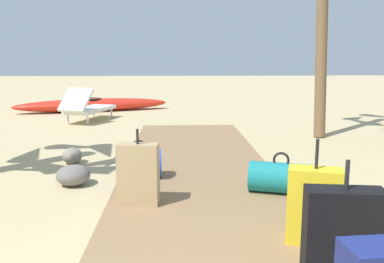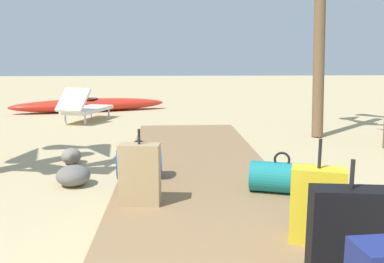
{
  "view_description": "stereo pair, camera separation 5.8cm",
  "coord_description": "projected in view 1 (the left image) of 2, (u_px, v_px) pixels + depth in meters",
  "views": [
    {
      "loc": [
        -0.26,
        -0.69,
        1.41
      ],
      "look_at": [
        -0.07,
        4.05,
        0.55
      ],
      "focal_mm": 37.79,
      "sensor_mm": 36.0,
      "label": 1
    },
    {
      "loc": [
        -0.32,
        -0.69,
        1.41
      ],
      "look_at": [
        -0.07,
        4.05,
        0.55
      ],
      "focal_mm": 37.79,
      "sensor_mm": 36.0,
      "label": 2
    }
  ],
  "objects": [
    {
      "name": "ground_plane",
      "position": [
        204.0,
        209.0,
        3.84
      ],
      "size": [
        60.0,
        60.0,
        0.0
      ],
      "primitive_type": "plane",
      "color": "tan"
    },
    {
      "name": "boardwalk",
      "position": [
        199.0,
        182.0,
        4.55
      ],
      "size": [
        1.82,
        7.36,
        0.08
      ],
      "primitive_type": "cube",
      "color": "olive",
      "rests_on": "ground"
    },
    {
      "name": "duffel_bag_teal",
      "position": [
        280.0,
        178.0,
        4.04
      ],
      "size": [
        0.68,
        0.48,
        0.42
      ],
      "color": "#197A7F",
      "rests_on": "boardwalk"
    },
    {
      "name": "suitcase_yellow",
      "position": [
        314.0,
        206.0,
        2.92
      ],
      "size": [
        0.42,
        0.3,
        0.77
      ],
      "color": "gold",
      "rests_on": "boardwalk"
    },
    {
      "name": "duffel_bag_blue",
      "position": [
        139.0,
        163.0,
        4.55
      ],
      "size": [
        0.52,
        0.36,
        0.44
      ],
      "color": "#2847B7",
      "rests_on": "boardwalk"
    },
    {
      "name": "suitcase_black",
      "position": [
        342.0,
        243.0,
        2.26
      ],
      "size": [
        0.45,
        0.23,
        0.79
      ],
      "color": "black",
      "rests_on": "boardwalk"
    },
    {
      "name": "suitcase_tan",
      "position": [
        138.0,
        174.0,
        3.7
      ],
      "size": [
        0.39,
        0.22,
        0.71
      ],
      "color": "tan",
      "rests_on": "boardwalk"
    },
    {
      "name": "lounge_chair",
      "position": [
        87.0,
        107.0,
        9.09
      ],
      "size": [
        1.05,
        1.66,
        0.78
      ],
      "color": "white",
      "rests_on": "ground"
    },
    {
      "name": "kayak",
      "position": [
        93.0,
        105.0,
        10.9
      ],
      "size": [
        4.1,
        1.78,
        0.35
      ],
      "color": "red",
      "rests_on": "ground"
    },
    {
      "name": "rock_right_near",
      "position": [
        318.0,
        185.0,
        4.26
      ],
      "size": [
        0.44,
        0.39,
        0.19
      ],
      "primitive_type": "ellipsoid",
      "rotation": [
        0.0,
        0.0,
        2.75
      ],
      "color": "gray",
      "rests_on": "ground"
    },
    {
      "name": "rock_left_near",
      "position": [
        72.0,
        156.0,
        5.49
      ],
      "size": [
        0.27,
        0.32,
        0.22
      ],
      "primitive_type": "ellipsoid",
      "rotation": [
        0.0,
        0.0,
        1.61
      ],
      "color": "gray",
      "rests_on": "ground"
    },
    {
      "name": "rock_left_mid",
      "position": [
        73.0,
        175.0,
        4.54
      ],
      "size": [
        0.41,
        0.41,
        0.23
      ],
      "primitive_type": "ellipsoid",
      "rotation": [
        0.0,
        0.0,
        1.48
      ],
      "color": "slate",
      "rests_on": "ground"
    }
  ]
}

